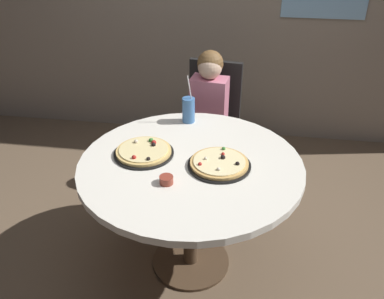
{
  "coord_description": "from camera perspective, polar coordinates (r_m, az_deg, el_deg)",
  "views": [
    {
      "loc": [
        0.28,
        -1.84,
        1.95
      ],
      "look_at": [
        0.0,
        0.05,
        0.8
      ],
      "focal_mm": 38.51,
      "sensor_mm": 36.0,
      "label": 1
    }
  ],
  "objects": [
    {
      "name": "pizza_veggie",
      "position": [
        2.18,
        3.8,
        -1.96
      ],
      "size": [
        0.34,
        0.34,
        0.05
      ],
      "color": "black",
      "rests_on": "dining_table"
    },
    {
      "name": "chair_wooden",
      "position": [
        3.18,
        2.75,
        4.49
      ],
      "size": [
        0.45,
        0.45,
        0.95
      ],
      "color": "black",
      "rests_on": "ground_plane"
    },
    {
      "name": "dining_table",
      "position": [
        2.27,
        -0.19,
        -3.83
      ],
      "size": [
        1.22,
        1.22,
        0.75
      ],
      "color": "silver",
      "rests_on": "ground_plane"
    },
    {
      "name": "soda_cup",
      "position": [
        2.6,
        -0.48,
        5.51
      ],
      "size": [
        0.08,
        0.08,
        0.31
      ],
      "color": "#3F72B2",
      "rests_on": "dining_table"
    },
    {
      "name": "sauce_bowl",
      "position": [
        2.05,
        -3.58,
        -4.22
      ],
      "size": [
        0.07,
        0.07,
        0.04
      ],
      "primitive_type": "cylinder",
      "color": "brown",
      "rests_on": "dining_table"
    },
    {
      "name": "diner_child",
      "position": [
        3.05,
        1.95,
        2.24
      ],
      "size": [
        0.3,
        0.43,
        1.08
      ],
      "color": "#3F4766",
      "rests_on": "ground_plane"
    },
    {
      "name": "ground_plane",
      "position": [
        2.7,
        -0.16,
        -15.27
      ],
      "size": [
        8.0,
        8.0,
        0.0
      ],
      "primitive_type": "plane",
      "color": "brown"
    },
    {
      "name": "pizza_cheese",
      "position": [
        2.29,
        -6.68,
        -0.29
      ],
      "size": [
        0.33,
        0.33,
        0.05
      ],
      "color": "black",
      "rests_on": "dining_table"
    }
  ]
}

